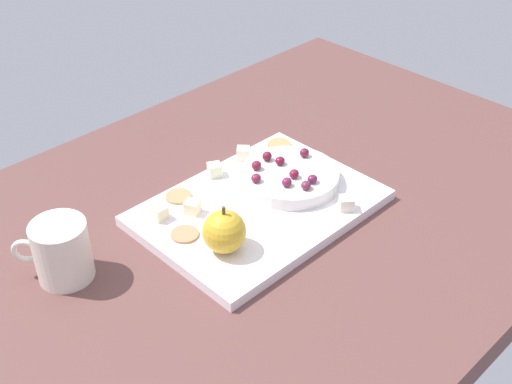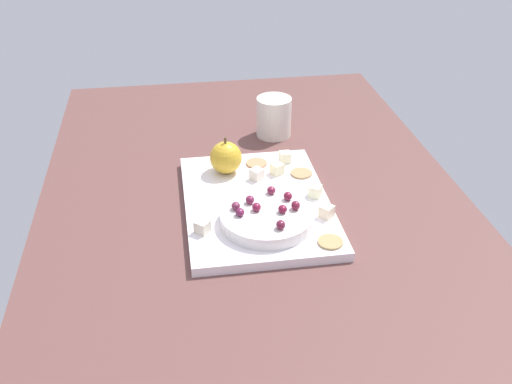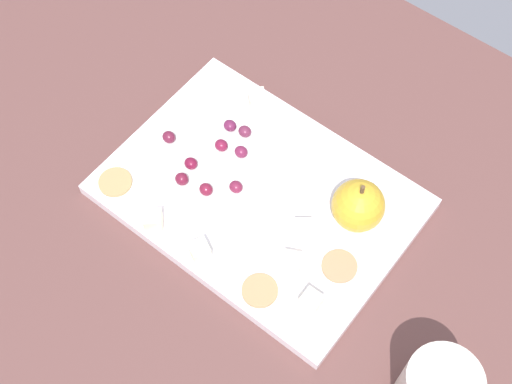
# 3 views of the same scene
# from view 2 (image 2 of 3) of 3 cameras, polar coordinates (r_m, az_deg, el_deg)

# --- Properties ---
(table) EXTENTS (1.29, 0.82, 0.05)m
(table) POSITION_cam_2_polar(r_m,az_deg,el_deg) (1.15, -0.11, -1.93)
(table) COLOR brown
(table) RESTS_ON ground
(platter) EXTENTS (0.37, 0.27, 0.02)m
(platter) POSITION_cam_2_polar(r_m,az_deg,el_deg) (1.11, 0.02, -1.16)
(platter) COLOR white
(platter) RESTS_ON table
(serving_dish) EXTENTS (0.16, 0.16, 0.02)m
(serving_dish) POSITION_cam_2_polar(r_m,az_deg,el_deg) (1.04, 1.05, -2.51)
(serving_dish) COLOR white
(serving_dish) RESTS_ON platter
(apple_whole) EXTENTS (0.06, 0.06, 0.06)m
(apple_whole) POSITION_cam_2_polar(r_m,az_deg,el_deg) (1.18, -2.93, 3.33)
(apple_whole) COLOR gold
(apple_whole) RESTS_ON platter
(apple_stem) EXTENTS (0.01, 0.01, 0.01)m
(apple_stem) POSITION_cam_2_polar(r_m,az_deg,el_deg) (1.17, -2.98, 5.00)
(apple_stem) COLOR brown
(apple_stem) RESTS_ON apple_whole
(cheese_cube_0) EXTENTS (0.03, 0.03, 0.02)m
(cheese_cube_0) POSITION_cam_2_polar(r_m,az_deg,el_deg) (1.19, 2.04, 2.26)
(cheese_cube_0) COLOR #F9F1BD
(cheese_cube_0) RESTS_ON platter
(cheese_cube_1) EXTENTS (0.03, 0.03, 0.02)m
(cheese_cube_1) POSITION_cam_2_polar(r_m,az_deg,el_deg) (1.12, 5.73, 0.09)
(cheese_cube_1) COLOR #EEF0C0
(cheese_cube_1) RESTS_ON platter
(cheese_cube_2) EXTENTS (0.03, 0.03, 0.02)m
(cheese_cube_2) POSITION_cam_2_polar(r_m,az_deg,el_deg) (1.06, 6.83, -1.87)
(cheese_cube_2) COLOR #F9E4BE
(cheese_cube_2) RESTS_ON platter
(cheese_cube_3) EXTENTS (0.03, 0.03, 0.02)m
(cheese_cube_3) POSITION_cam_2_polar(r_m,az_deg,el_deg) (1.17, 0.08, 1.74)
(cheese_cube_3) COLOR #F6E6CE
(cheese_cube_3) RESTS_ON platter
(cheese_cube_4) EXTENTS (0.02, 0.02, 0.02)m
(cheese_cube_4) POSITION_cam_2_polar(r_m,az_deg,el_deg) (1.23, 2.81, 3.38)
(cheese_cube_4) COLOR #F8F1C1
(cheese_cube_4) RESTS_ON platter
(cheese_cube_5) EXTENTS (0.03, 0.03, 0.02)m
(cheese_cube_5) POSITION_cam_2_polar(r_m,az_deg,el_deg) (1.02, -5.19, -3.36)
(cheese_cube_5) COLOR #EEE2C6
(cheese_cube_5) RESTS_ON platter
(cracker_0) EXTENTS (0.04, 0.04, 0.00)m
(cracker_0) POSITION_cam_2_polar(r_m,az_deg,el_deg) (1.22, 0.06, 2.79)
(cracker_0) COLOR tan
(cracker_0) RESTS_ON platter
(cracker_1) EXTENTS (0.04, 0.04, 0.00)m
(cracker_1) POSITION_cam_2_polar(r_m,az_deg,el_deg) (1.19, 4.40, 1.81)
(cracker_1) COLOR tan
(cracker_1) RESTS_ON platter
(cracker_2) EXTENTS (0.04, 0.04, 0.00)m
(cracker_2) POSITION_cam_2_polar(r_m,az_deg,el_deg) (1.00, 7.18, -4.80)
(cracker_2) COLOR tan
(cracker_2) RESTS_ON platter
(grape_0) EXTENTS (0.02, 0.02, 0.01)m
(grape_0) POSITION_cam_2_polar(r_m,az_deg,el_deg) (1.05, -0.59, -0.75)
(grape_0) COLOR maroon
(grape_0) RESTS_ON serving_dish
(grape_1) EXTENTS (0.02, 0.02, 0.01)m
(grape_1) POSITION_cam_2_polar(r_m,az_deg,el_deg) (1.03, 0.05, -1.46)
(grape_1) COLOR maroon
(grape_1) RESTS_ON serving_dish
(grape_2) EXTENTS (0.02, 0.02, 0.01)m
(grape_2) POSITION_cam_2_polar(r_m,az_deg,el_deg) (1.08, 1.48, 0.18)
(grape_2) COLOR maroon
(grape_2) RESTS_ON serving_dish
(grape_3) EXTENTS (0.02, 0.02, 0.01)m
(grape_3) POSITION_cam_2_polar(r_m,az_deg,el_deg) (1.02, -1.56, -1.96)
(grape_3) COLOR #661E42
(grape_3) RESTS_ON serving_dish
(grape_4) EXTENTS (0.02, 0.02, 0.02)m
(grape_4) POSITION_cam_2_polar(r_m,az_deg,el_deg) (1.06, 3.09, -0.40)
(grape_4) COLOR maroon
(grape_4) RESTS_ON serving_dish
(grape_5) EXTENTS (0.02, 0.02, 0.01)m
(grape_5) POSITION_cam_2_polar(r_m,az_deg,el_deg) (1.03, 2.58, -1.66)
(grape_5) COLOR maroon
(grape_5) RESTS_ON serving_dish
(grape_6) EXTENTS (0.02, 0.02, 0.02)m
(grape_6) POSITION_cam_2_polar(r_m,az_deg,el_deg) (1.04, 3.84, -1.30)
(grape_6) COLOR maroon
(grape_6) RESTS_ON serving_dish
(grape_7) EXTENTS (0.02, 0.02, 0.01)m
(grape_7) POSITION_cam_2_polar(r_m,az_deg,el_deg) (1.03, -1.97, -1.35)
(grape_7) COLOR #692641
(grape_7) RESTS_ON serving_dish
(grape_8) EXTENTS (0.02, 0.02, 0.02)m
(grape_8) POSITION_cam_2_polar(r_m,az_deg,el_deg) (0.99, 2.40, -3.17)
(grape_8) COLOR maroon
(grape_8) RESTS_ON serving_dish
(cup) EXTENTS (0.09, 0.09, 0.09)m
(cup) POSITION_cam_2_polar(r_m,az_deg,el_deg) (1.37, 1.76, 7.27)
(cup) COLOR silver
(cup) RESTS_ON table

